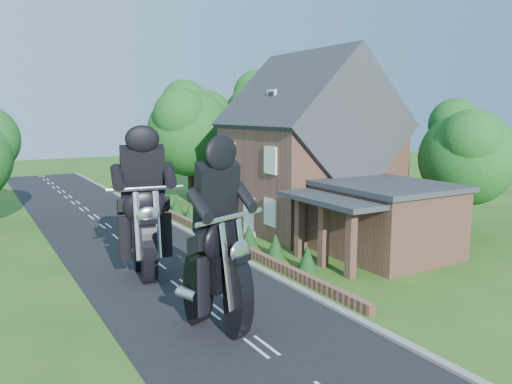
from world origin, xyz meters
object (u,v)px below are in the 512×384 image
motorcycle_follow (146,255)px  garden_wall (223,239)px  annex (384,218)px  house (309,153)px  motorcycle_lead (218,302)px

motorcycle_follow → garden_wall: bearing=-138.9°
garden_wall → annex: size_ratio=3.12×
house → motorcycle_lead: bearing=-136.9°
garden_wall → motorcycle_follow: bearing=-147.6°
annex → motorcycle_follow: (-10.74, 2.51, -0.84)m
annex → house: bearing=84.8°
garden_wall → annex: (5.57, -5.80, 1.57)m
garden_wall → motorcycle_lead: size_ratio=11.30×
garden_wall → motorcycle_lead: bearing=-117.5°
annex → motorcycle_lead: 11.06m
annex → motorcycle_follow: annex is taller
annex → motorcycle_follow: bearing=166.8°
annex → motorcycle_lead: size_ratio=3.62×
garden_wall → motorcycle_follow: motorcycle_follow is taller
house → motorcycle_follow: (-11.37, -4.29, -3.41)m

